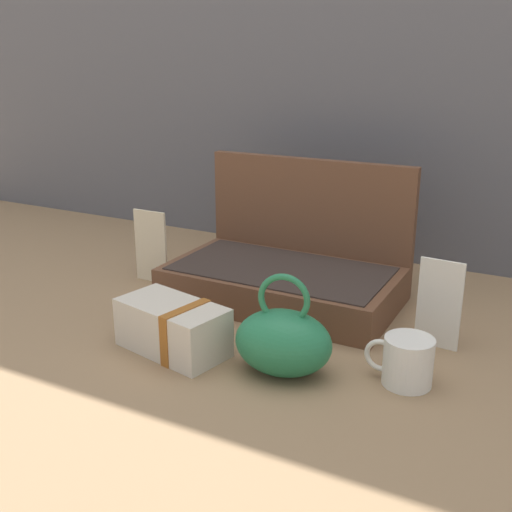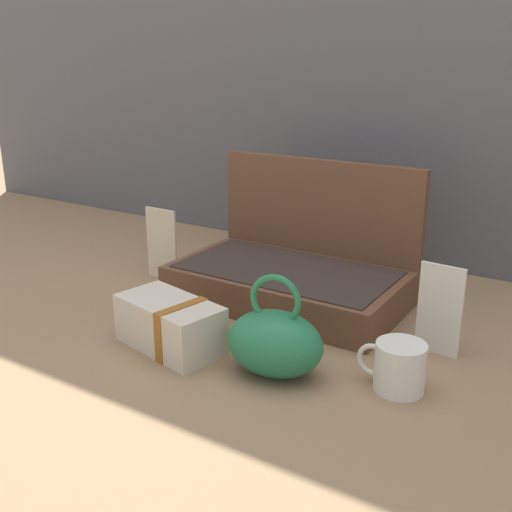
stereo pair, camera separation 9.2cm
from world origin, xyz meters
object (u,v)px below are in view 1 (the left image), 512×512
Objects in this scene: teal_pouch_handbag at (283,341)px; info_card_left at (151,246)px; cream_toiletry_bag at (174,328)px; coffee_mug at (407,361)px; open_suitcase at (288,269)px; poster_card_right at (439,304)px.

info_card_left is (-0.49, 0.27, 0.03)m from teal_pouch_handbag.
cream_toiletry_bag is 0.39m from info_card_left.
teal_pouch_handbag is 0.56m from info_card_left.
open_suitcase is at bearing 142.70° from coffee_mug.
info_card_left is 0.70m from poster_card_right.
cream_toiletry_bag is 0.43m from coffee_mug.
teal_pouch_handbag is 1.59× the size of coffee_mug.
coffee_mug is 0.67× the size of info_card_left.
open_suitcase is 0.35m from info_card_left.
info_card_left is (-0.27, 0.29, 0.04)m from cream_toiletry_bag.
poster_card_right is at bearing -14.92° from open_suitcase.
open_suitcase is 0.36m from cream_toiletry_bag.
teal_pouch_handbag is 0.22m from cream_toiletry_bag.
coffee_mug is at bearing -15.91° from info_card_left.
teal_pouch_handbag is at bearing -66.33° from open_suitcase.
cream_toiletry_bag is 1.28× the size of info_card_left.
info_card_left is at bearing -169.94° from open_suitcase.
open_suitcase reaches higher than poster_card_right.
teal_pouch_handbag is (0.14, -0.33, -0.01)m from open_suitcase.
cream_toiletry_bag is (-0.07, -0.35, -0.02)m from open_suitcase.
teal_pouch_handbag is 1.08× the size of poster_card_right.
cream_toiletry_bag is at bearing -168.67° from coffee_mug.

